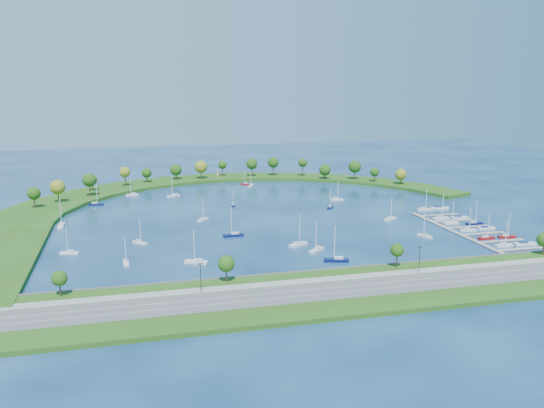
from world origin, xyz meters
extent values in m
plane|color=#072043|center=(0.00, 0.00, 0.00)|extent=(700.00, 700.00, 0.00)
cube|color=#2A4A13|center=(0.00, -124.00, 0.80)|extent=(420.00, 42.00, 1.60)
cube|color=#474442|center=(0.00, -102.50, 0.90)|extent=(420.00, 1.20, 1.80)
cube|color=#515154|center=(0.00, -124.00, 1.66)|extent=(420.00, 16.00, 0.12)
cube|color=gray|center=(0.00, -113.00, 1.66)|extent=(420.00, 5.00, 0.12)
cube|color=silver|center=(0.00, -126.50, 1.73)|extent=(420.00, 0.15, 0.02)
cube|color=silver|center=(0.00, -121.50, 1.73)|extent=(420.00, 0.15, 0.02)
cylinder|color=#382314|center=(-95.00, -107.00, 4.05)|extent=(0.56, 0.56, 4.90)
sphere|color=#204A12|center=(-95.00, -107.00, 7.54)|extent=(5.20, 5.20, 5.20)
cylinder|color=#382314|center=(-40.00, -107.00, 4.22)|extent=(0.56, 0.56, 5.25)
sphere|color=#204A12|center=(-40.00, -107.00, 8.05)|extent=(6.00, 6.00, 6.00)
cylinder|color=#382314|center=(25.00, -107.00, 4.40)|extent=(0.56, 0.56, 5.60)
sphere|color=#204A12|center=(25.00, -107.00, 8.24)|extent=(5.20, 5.20, 5.20)
cylinder|color=#382314|center=(90.00, -107.00, 4.05)|extent=(0.56, 0.56, 4.90)
sphere|color=#204A12|center=(90.00, -107.00, 7.70)|extent=(6.00, 6.00, 6.00)
cylinder|color=black|center=(-50.00, -115.00, 6.60)|extent=(0.24, 0.24, 10.00)
cylinder|color=black|center=(30.00, -115.00, 6.60)|extent=(0.24, 0.24, 10.00)
cube|color=#2A4A13|center=(-126.75, 7.81, 1.00)|extent=(43.73, 48.72, 2.00)
cube|color=#2A4A13|center=(-118.83, 37.57, 1.00)|extent=(50.23, 54.30, 2.00)
cube|color=#2A4A13|center=(-104.03, 64.58, 1.00)|extent=(54.07, 56.09, 2.00)
cube|color=#2A4A13|center=(-83.21, 87.27, 1.00)|extent=(55.20, 54.07, 2.00)
cube|color=#2A4A13|center=(-57.57, 104.32, 1.00)|extent=(53.65, 48.47, 2.00)
cube|color=#2A4A13|center=(-28.60, 114.76, 1.00)|extent=(49.62, 39.75, 2.00)
cube|color=#2A4A13|center=(2.03, 117.98, 1.00)|extent=(44.32, 29.96, 2.00)
cube|color=#2A4A13|center=(32.54, 113.79, 1.00)|extent=(49.49, 38.05, 2.00)
cube|color=#2A4A13|center=(61.17, 102.44, 1.00)|extent=(51.13, 44.12, 2.00)
cube|color=#2A4A13|center=(86.25, 84.58, 1.00)|extent=(49.19, 47.96, 2.00)
cube|color=#2A4A13|center=(106.34, 61.24, 1.00)|extent=(43.90, 49.49, 2.00)
cube|color=#2A4A13|center=(120.28, 33.78, 1.00)|extent=(35.67, 48.74, 2.00)
cylinder|color=#382314|center=(-122.43, 35.91, 5.44)|extent=(0.56, 0.56, 6.89)
sphere|color=#204A12|center=(-122.43, 35.91, 10.33)|extent=(7.18, 7.18, 7.18)
cylinder|color=#382314|center=(-111.36, 48.38, 5.73)|extent=(0.56, 0.56, 7.45)
sphere|color=#6A6917|center=(-111.36, 48.38, 11.17)|extent=(8.60, 8.60, 8.60)
cylinder|color=#382314|center=(-94.70, 63.58, 6.18)|extent=(0.56, 0.56, 8.35)
sphere|color=#204A12|center=(-94.70, 63.58, 12.02)|extent=(8.34, 8.34, 8.34)
cylinder|color=#382314|center=(-94.11, 81.96, 4.92)|extent=(0.56, 0.56, 5.83)
sphere|color=#6A6917|center=(-94.11, 81.96, 9.14)|extent=(6.56, 6.56, 6.56)
cylinder|color=#382314|center=(-73.69, 93.68, 6.07)|extent=(0.56, 0.56, 8.14)
sphere|color=#6A6917|center=(-73.69, 93.68, 11.57)|extent=(7.15, 7.15, 7.15)
cylinder|color=#382314|center=(-59.15, 105.03, 4.65)|extent=(0.56, 0.56, 5.30)
sphere|color=#204A12|center=(-59.15, 105.03, 8.66)|extent=(6.80, 6.80, 6.80)
cylinder|color=#382314|center=(-38.40, 113.02, 4.57)|extent=(0.56, 0.56, 5.15)
sphere|color=#204A12|center=(-38.40, 113.02, 8.80)|extent=(8.26, 8.26, 8.26)
cylinder|color=#382314|center=(-20.73, 110.83, 5.46)|extent=(0.56, 0.56, 6.91)
sphere|color=#6A6917|center=(-20.73, 110.83, 10.74)|extent=(9.12, 9.12, 9.12)
cylinder|color=#382314|center=(-3.78, 118.96, 5.60)|extent=(0.56, 0.56, 7.20)
sphere|color=#204A12|center=(-3.78, 118.96, 10.44)|extent=(6.22, 6.22, 6.22)
cylinder|color=#382314|center=(17.03, 112.41, 5.84)|extent=(0.56, 0.56, 7.69)
sphere|color=#204A12|center=(17.03, 112.41, 11.31)|extent=(8.10, 8.10, 8.10)
cylinder|color=#382314|center=(33.13, 111.75, 6.17)|extent=(0.56, 0.56, 8.35)
sphere|color=#204A12|center=(33.13, 111.75, 11.97)|extent=(8.12, 8.12, 8.12)
cylinder|color=#382314|center=(53.55, 103.68, 6.40)|extent=(0.56, 0.56, 8.80)
sphere|color=#204A12|center=(53.55, 103.68, 12.10)|extent=(6.54, 6.54, 6.54)
cylinder|color=#382314|center=(65.46, 88.37, 4.41)|extent=(0.56, 0.56, 4.81)
sphere|color=#204A12|center=(65.46, 88.37, 8.46)|extent=(8.21, 8.21, 8.21)
cylinder|color=#382314|center=(85.27, 80.76, 5.73)|extent=(0.56, 0.56, 7.47)
sphere|color=#204A12|center=(85.27, 80.76, 11.24)|extent=(8.85, 8.85, 8.85)
cylinder|color=#382314|center=(94.77, 67.85, 4.86)|extent=(0.56, 0.56, 5.73)
sphere|color=#204A12|center=(94.77, 67.85, 8.96)|extent=(6.17, 6.17, 6.17)
cylinder|color=#382314|center=(108.17, 54.91, 4.60)|extent=(0.56, 0.56, 5.20)
sphere|color=#6A6917|center=(108.17, 54.91, 8.77)|extent=(7.81, 7.81, 7.81)
cylinder|color=gray|center=(-7.28, 120.10, 4.07)|extent=(2.20, 2.20, 4.15)
cylinder|color=gray|center=(-7.28, 120.10, 6.30)|extent=(2.60, 2.60, 0.30)
cube|color=gray|center=(78.00, -61.00, 0.35)|extent=(2.20, 82.00, 0.40)
cube|color=gray|center=(90.10, -94.00, 0.35)|extent=(22.00, 2.00, 0.40)
cylinder|color=#382314|center=(101.00, -94.00, 0.60)|extent=(0.36, 0.36, 1.60)
cube|color=gray|center=(90.10, -80.80, 0.35)|extent=(22.00, 2.00, 0.40)
cylinder|color=#382314|center=(101.00, -80.80, 0.60)|extent=(0.36, 0.36, 1.60)
cube|color=gray|center=(90.10, -67.60, 0.35)|extent=(22.00, 2.00, 0.40)
cylinder|color=#382314|center=(101.00, -67.60, 0.60)|extent=(0.36, 0.36, 1.60)
cube|color=gray|center=(90.10, -54.40, 0.35)|extent=(22.00, 2.00, 0.40)
cylinder|color=#382314|center=(101.00, -54.40, 0.60)|extent=(0.36, 0.36, 1.60)
cube|color=gray|center=(90.10, -41.20, 0.35)|extent=(22.00, 2.00, 0.40)
cylinder|color=#382314|center=(101.00, -41.20, 0.60)|extent=(0.36, 0.36, 1.60)
cube|color=gray|center=(90.10, -28.00, 0.35)|extent=(22.00, 2.00, 0.40)
cylinder|color=#382314|center=(101.00, -28.00, 0.60)|extent=(0.36, 0.36, 1.60)
cube|color=silver|center=(-69.82, 69.75, 0.47)|extent=(7.85, 2.30, 0.94)
cube|color=#B8B8BD|center=(-69.04, 69.74, 1.27)|extent=(2.76, 1.57, 0.66)
cylinder|color=silver|center=(-70.45, 69.76, 6.21)|extent=(0.32, 0.32, 10.55)
cube|color=silver|center=(60.00, -65.34, 0.46)|extent=(4.63, 8.00, 0.93)
cube|color=#B8B8BD|center=(60.26, -66.06, 1.25)|extent=(2.33, 3.05, 0.65)
cylinder|color=silver|center=(59.79, -64.75, 6.14)|extent=(0.32, 0.32, 10.43)
cube|color=silver|center=(-44.85, 59.44, 0.56)|extent=(8.98, 7.58, 1.11)
cube|color=#B8B8BD|center=(-44.11, 59.99, 1.50)|extent=(3.68, 3.38, 0.78)
cylinder|color=silver|center=(-45.45, 59.00, 7.35)|extent=(0.32, 0.32, 12.49)
cube|color=silver|center=(-35.30, -7.94, 0.45)|extent=(6.63, 6.97, 0.90)
cube|color=#B8B8BD|center=(-35.80, -8.50, 1.22)|extent=(2.87, 2.94, 0.63)
cylinder|color=silver|center=(-34.89, -7.50, 5.98)|extent=(0.32, 0.32, 10.16)
cube|color=#0A1243|center=(7.25, -90.00, 0.59)|extent=(10.27, 5.62, 1.19)
cube|color=#B8B8BD|center=(8.20, -90.30, 1.60)|extent=(3.89, 2.89, 0.83)
cylinder|color=silver|center=(6.50, -89.76, 7.86)|extent=(0.32, 0.32, 13.35)
cube|color=silver|center=(-105.00, -3.22, 0.59)|extent=(3.15, 10.00, 1.19)
cube|color=#B8B8BD|center=(-105.04, -4.21, 1.60)|extent=(2.07, 3.54, 0.83)
cylinder|color=silver|center=(-104.97, -2.43, 7.87)|extent=(0.32, 0.32, 13.36)
cube|color=silver|center=(-68.14, -44.00, 0.46)|extent=(6.56, 7.29, 0.92)
cube|color=#B8B8BD|center=(-68.63, -43.40, 1.25)|extent=(2.88, 3.03, 0.65)
cylinder|color=silver|center=(-67.75, -44.47, 6.11)|extent=(0.32, 0.32, 10.38)
cube|color=maroon|center=(7.36, 90.00, 0.42)|extent=(6.69, 6.00, 0.85)
cube|color=#B8B8BD|center=(7.90, 89.55, 1.14)|extent=(2.78, 2.63, 0.59)
cylinder|color=silver|center=(6.92, 90.36, 5.60)|extent=(0.32, 0.32, 9.51)
cube|color=silver|center=(10.17, 83.35, 0.46)|extent=(5.65, 7.72, 0.92)
cube|color=#B8B8BD|center=(10.55, 84.02, 1.24)|extent=(2.63, 3.07, 0.64)
cylinder|color=silver|center=(9.87, 82.82, 6.09)|extent=(0.32, 0.32, 10.34)
cube|color=#0A1243|center=(-13.60, 23.34, 0.39)|extent=(2.53, 6.73, 0.79)
cube|color=#B8B8BD|center=(-13.53, 23.99, 1.06)|extent=(1.53, 2.42, 0.55)
cylinder|color=silver|center=(-13.66, 22.81, 5.23)|extent=(0.32, 0.32, 8.87)
cube|color=silver|center=(59.62, -30.14, 0.47)|extent=(7.95, 5.51, 0.94)
cube|color=#B8B8BD|center=(58.92, -30.49, 1.27)|extent=(3.13, 2.61, 0.66)
cylinder|color=silver|center=(60.18, -29.85, 6.21)|extent=(0.32, 0.32, 10.55)
cube|color=#0A1243|center=(39.02, 4.31, 0.45)|extent=(5.74, 7.38, 0.89)
cube|color=#B8B8BD|center=(39.42, 4.93, 1.20)|extent=(2.62, 2.97, 0.62)
cylinder|color=silver|center=(38.70, 3.80, 5.90)|extent=(0.32, 0.32, 10.02)
cube|color=#0A1243|center=(-25.71, -42.36, 0.58)|extent=(9.74, 3.20, 1.15)
cube|color=#B8B8BD|center=(-24.75, -42.31, 1.56)|extent=(3.46, 2.06, 0.81)
cylinder|color=silver|center=(-26.48, -42.41, 7.64)|extent=(0.32, 0.32, 12.98)
cube|color=silver|center=(-74.20, -72.19, 0.46)|extent=(2.37, 7.72, 0.92)
cube|color=#B8B8BD|center=(-74.23, -71.43, 1.24)|extent=(1.58, 2.72, 0.64)
cylinder|color=silver|center=(-74.18, -72.81, 6.09)|extent=(0.32, 0.32, 10.34)
cube|color=silver|center=(-47.23, -78.35, 0.56)|extent=(9.39, 6.61, 1.11)
cube|color=#B8B8BD|center=(-46.41, -78.78, 1.50)|extent=(3.71, 3.12, 0.78)
cylinder|color=silver|center=(-47.88, -78.00, 7.35)|extent=(0.32, 0.32, 12.49)
cube|color=silver|center=(4.38, -74.34, 0.52)|extent=(8.20, 7.41, 1.04)
cube|color=#B8B8BD|center=(5.05, -73.78, 1.40)|extent=(3.42, 3.25, 0.73)
cylinder|color=silver|center=(3.85, -74.78, 6.89)|extent=(0.32, 0.32, 11.69)
cube|color=silver|center=(-97.03, -52.67, 0.46)|extent=(8.00, 3.78, 0.93)
cube|color=#B8B8BD|center=(-96.28, -52.84, 1.25)|extent=(2.96, 2.06, 0.65)
cylinder|color=silver|center=(-97.64, -52.54, 6.13)|extent=(0.32, 0.32, 10.42)
cube|color=#0A1243|center=(-90.56, 45.09, 0.51)|extent=(8.67, 3.24, 1.02)
cube|color=#B8B8BD|center=(-91.40, 45.18, 1.37)|extent=(3.12, 1.96, 0.71)
cylinder|color=silver|center=(-89.89, 45.02, 6.73)|extent=(0.32, 0.32, 11.43)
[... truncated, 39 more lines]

